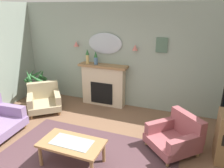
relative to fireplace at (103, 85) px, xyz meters
The scene contains 13 objects.
wall_back 1.06m from the fireplace, 18.95° to the left, with size 7.23×0.10×2.77m, color #93A393.
patterned_rug 2.69m from the fireplace, 75.80° to the right, with size 3.20×2.40×0.01m, color #4C3338.
fireplace is the anchor object (origin of this frame).
mantel_vase_right 0.92m from the fireplace, behind, with size 0.10×0.10×0.40m.
mantel_vase_centre 0.79m from the fireplace, behind, with size 0.10×0.10×0.36m.
wall_mirror 1.15m from the fireplace, 90.00° to the left, with size 0.96×0.06×0.56m, color #B2BCC6.
wall_sconce_left 1.38m from the fireplace, behind, with size 0.14×0.14×0.14m, color #D17066.
wall_sconce_right 1.38m from the fireplace, ahead, with size 0.14×0.14×0.14m, color #D17066.
framed_picture 1.91m from the fireplace, ahead, with size 0.28×0.03×0.36m, color #4C6B56.
coffee_table 2.58m from the fireplace, 78.94° to the right, with size 1.10×0.60×0.45m.
armchair_in_corner 1.64m from the fireplace, 145.60° to the right, with size 1.14×1.14×0.71m.
armchair_beside_couch 2.59m from the fireplace, 34.15° to the right, with size 1.15×1.15×0.71m.
potted_plant_corner_palm 1.94m from the fireplace, 164.30° to the right, with size 0.64×0.66×1.00m.
Camera 1 is at (1.63, -2.46, 2.61)m, focal length 34.73 mm.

